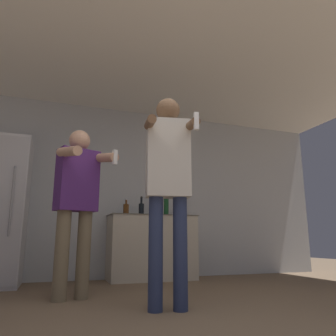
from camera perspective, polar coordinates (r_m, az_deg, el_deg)
wall_back at (r=5.00m, az=-9.05°, el=-3.88°), size 7.00×0.06×2.55m
ceiling_slab at (r=3.96m, az=-4.03°, el=18.44°), size 7.00×3.62×0.05m
counter at (r=4.77m, az=-2.85°, el=-13.60°), size 1.24×0.56×0.89m
bottle_brown_liquor at (r=4.90m, az=2.67°, el=-6.96°), size 0.09×0.09×0.31m
bottle_short_whiskey at (r=4.75m, az=-2.34°, el=-6.87°), size 0.07×0.07×0.31m
bottle_dark_rum at (r=4.64m, az=-7.33°, el=-7.06°), size 0.08×0.08×0.22m
bottle_red_label at (r=4.80m, az=-0.31°, el=-6.73°), size 0.07×0.07×0.31m
bottle_amber_bourbon at (r=4.69m, az=-4.67°, el=-6.97°), size 0.07×0.07×0.26m
person_woman_foreground at (r=2.77m, az=0.03°, el=-1.63°), size 0.48×0.51×1.78m
person_man_side at (r=3.35m, az=-15.57°, el=-4.83°), size 0.58×0.63×1.65m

